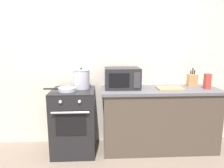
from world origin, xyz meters
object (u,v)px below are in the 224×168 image
Objects in this scene: knife_block at (192,80)px; pasta_box at (207,81)px; stock_pot at (81,79)px; frying_pan at (67,89)px; stove at (74,121)px; microwave at (122,78)px; cutting_board at (170,88)px.

knife_block is 0.22m from pasta_box.
stock_pot reaches higher than pasta_box.
frying_pan is 1.99× the size of pasta_box.
stock_pot is 1.15× the size of knife_block.
stove is 1.86m from knife_block.
microwave is at bearing -3.19° from stock_pot.
microwave is at bearing 173.44° from cutting_board.
cutting_board reaches higher than stove.
stock_pot is at bearing 43.26° from frying_pan.
microwave reaches higher than cutting_board.
cutting_board is 1.64× the size of pasta_box.
stove is 2.10× the size of frying_pan.
frying_pan is 1.46m from cutting_board.
microwave is 1.21m from pasta_box.
frying_pan is at bearing -177.41° from cutting_board.
stock_pot is 1.49× the size of pasta_box.
knife_block is at bearing 3.34° from microwave.
pasta_box is at bearing -3.24° from cutting_board.
microwave is 2.27× the size of pasta_box.
cutting_board is at bearing -6.56° from microwave.
microwave is at bearing 6.43° from stove.
frying_pan is 0.80m from microwave.
stock_pot is at bearing 176.81° from microwave.
cutting_board is at bearing -5.00° from stock_pot.
pasta_box reaches higher than stove.
stove is at bearing -175.43° from knife_block.
pasta_box reaches higher than cutting_board.
frying_pan is at bearing -169.50° from microwave.
stock_pot is at bearing 175.52° from pasta_box.
cutting_board is at bearing 0.05° from stove.
stove is at bearing -135.24° from stock_pot.
stock_pot reaches higher than cutting_board.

